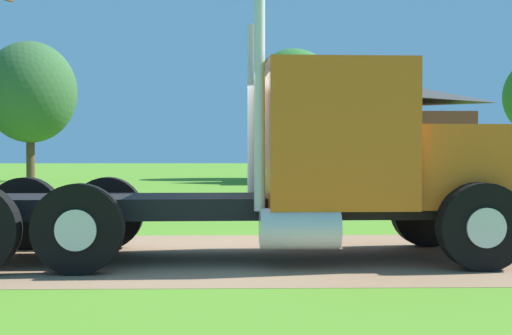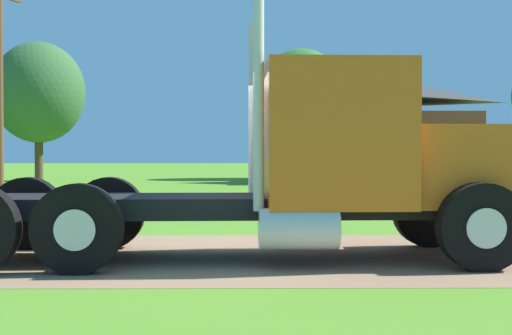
# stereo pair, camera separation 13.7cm
# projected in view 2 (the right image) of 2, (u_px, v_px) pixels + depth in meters

# --- Properties ---
(ground_plane) EXTENTS (200.00, 200.00, 0.00)m
(ground_plane) POSITION_uv_depth(u_px,v_px,m) (261.00, 256.00, 10.33)
(ground_plane) COLOR #568D24
(dirt_track) EXTENTS (120.00, 5.08, 0.01)m
(dirt_track) POSITION_uv_depth(u_px,v_px,m) (261.00, 255.00, 10.33)
(dirt_track) COLOR #977253
(dirt_track) RESTS_ON ground_plane
(truck_foreground_white) EXTENTS (8.37, 2.93, 3.43)m
(truck_foreground_white) POSITION_uv_depth(u_px,v_px,m) (321.00, 167.00, 10.02)
(truck_foreground_white) COLOR black
(truck_foreground_white) RESTS_ON ground_plane
(shed_building) EXTENTS (9.07, 6.25, 5.29)m
(shed_building) POSITION_uv_depth(u_px,v_px,m) (383.00, 133.00, 36.75)
(shed_building) COLOR brown
(shed_building) RESTS_ON ground_plane
(tree_left) EXTENTS (4.90, 4.90, 7.44)m
(tree_left) POSITION_uv_depth(u_px,v_px,m) (39.00, 93.00, 38.34)
(tree_left) COLOR #513823
(tree_left) RESTS_ON ground_plane
(tree_mid) EXTENTS (5.25, 5.25, 7.58)m
(tree_mid) POSITION_uv_depth(u_px,v_px,m) (301.00, 99.00, 41.81)
(tree_mid) COLOR #513823
(tree_mid) RESTS_ON ground_plane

